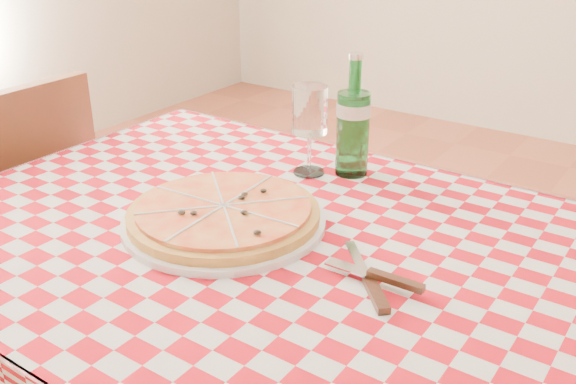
% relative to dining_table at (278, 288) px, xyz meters
% --- Properties ---
extents(dining_table, '(1.20, 0.80, 0.75)m').
position_rel_dining_table_xyz_m(dining_table, '(0.00, 0.00, 0.00)').
color(dining_table, brown).
rests_on(dining_table, ground).
extents(tablecloth, '(1.30, 0.90, 0.01)m').
position_rel_dining_table_xyz_m(tablecloth, '(0.00, 0.00, 0.09)').
color(tablecloth, '#9F0915').
rests_on(tablecloth, dining_table).
extents(chair_far, '(0.41, 0.41, 0.89)m').
position_rel_dining_table_xyz_m(chair_far, '(-0.88, 0.04, -0.15)').
color(chair_far, brown).
rests_on(chair_far, ground).
extents(pizza_plate, '(0.38, 0.38, 0.05)m').
position_rel_dining_table_xyz_m(pizza_plate, '(-0.11, -0.01, 0.12)').
color(pizza_plate, gold).
rests_on(pizza_plate, tablecloth).
extents(water_bottle, '(0.08, 0.08, 0.25)m').
position_rel_dining_table_xyz_m(water_bottle, '(-0.04, 0.32, 0.23)').
color(water_bottle, '#186124').
rests_on(water_bottle, tablecloth).
extents(wine_glass, '(0.09, 0.09, 0.19)m').
position_rel_dining_table_xyz_m(wine_glass, '(-0.11, 0.27, 0.19)').
color(wine_glass, white).
rests_on(wine_glass, tablecloth).
extents(cutlery, '(0.27, 0.25, 0.02)m').
position_rel_dining_table_xyz_m(cutlery, '(0.19, -0.03, 0.11)').
color(cutlery, silver).
rests_on(cutlery, tablecloth).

